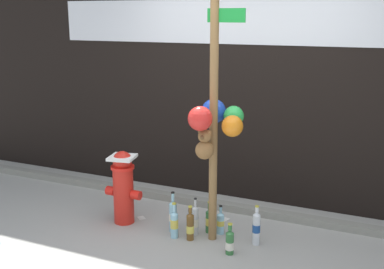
# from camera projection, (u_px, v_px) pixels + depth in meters

# --- Properties ---
(ground_plane) EXTENTS (14.00, 14.00, 0.00)m
(ground_plane) POSITION_uv_depth(u_px,v_px,m) (190.00, 255.00, 4.38)
(ground_plane) COLOR #9E9B93
(building_wall) EXTENTS (10.00, 0.21, 3.73)m
(building_wall) POSITION_uv_depth(u_px,v_px,m) (250.00, 38.00, 5.38)
(building_wall) COLOR black
(building_wall) RESTS_ON ground_plane
(curb_strip) EXTENTS (8.00, 0.12, 0.08)m
(curb_strip) POSITION_uv_depth(u_px,v_px,m) (232.00, 207.00, 5.37)
(curb_strip) COLOR gray
(curb_strip) RESTS_ON ground_plane
(memorial_post) EXTENTS (0.51, 0.56, 2.65)m
(memorial_post) POSITION_uv_depth(u_px,v_px,m) (215.00, 94.00, 4.35)
(memorial_post) COLOR olive
(memorial_post) RESTS_ON ground_plane
(fire_hydrant) EXTENTS (0.40, 0.29, 0.77)m
(fire_hydrant) POSITION_uv_depth(u_px,v_px,m) (123.00, 185.00, 4.99)
(fire_hydrant) COLOR red
(fire_hydrant) RESTS_ON ground_plane
(bottle_0) EXTENTS (0.08, 0.08, 0.30)m
(bottle_0) POSITION_uv_depth(u_px,v_px,m) (230.00, 242.00, 4.38)
(bottle_0) COLOR #337038
(bottle_0) RESTS_ON ground_plane
(bottle_1) EXTENTS (0.08, 0.08, 0.42)m
(bottle_1) POSITION_uv_depth(u_px,v_px,m) (173.00, 216.00, 4.83)
(bottle_1) COLOR #93CCE0
(bottle_1) RESTS_ON ground_plane
(bottle_2) EXTENTS (0.07, 0.07, 0.35)m
(bottle_2) POSITION_uv_depth(u_px,v_px,m) (190.00, 226.00, 4.65)
(bottle_2) COLOR brown
(bottle_2) RESTS_ON ground_plane
(bottle_3) EXTENTS (0.07, 0.07, 0.30)m
(bottle_3) POSITION_uv_depth(u_px,v_px,m) (221.00, 222.00, 4.79)
(bottle_3) COLOR #93CCE0
(bottle_3) RESTS_ON ground_plane
(bottle_4) EXTENTS (0.08, 0.08, 0.33)m
(bottle_4) POSITION_uv_depth(u_px,v_px,m) (209.00, 220.00, 4.82)
(bottle_4) COLOR #337038
(bottle_4) RESTS_ON ground_plane
(bottle_5) EXTENTS (0.08, 0.08, 0.36)m
(bottle_5) POSITION_uv_depth(u_px,v_px,m) (174.00, 223.00, 4.70)
(bottle_5) COLOR #93CCE0
(bottle_5) RESTS_ON ground_plane
(bottle_6) EXTENTS (0.06, 0.06, 0.38)m
(bottle_6) POSITION_uv_depth(u_px,v_px,m) (195.00, 220.00, 4.77)
(bottle_6) COLOR silver
(bottle_6) RESTS_ON ground_plane
(bottle_7) EXTENTS (0.07, 0.07, 0.39)m
(bottle_7) POSITION_uv_depth(u_px,v_px,m) (256.00, 228.00, 4.55)
(bottle_7) COLOR silver
(bottle_7) RESTS_ON ground_plane
(litter_1) EXTENTS (0.12, 0.13, 0.01)m
(litter_1) POSITION_uv_depth(u_px,v_px,m) (223.00, 219.00, 5.15)
(litter_1) COLOR silver
(litter_1) RESTS_ON ground_plane
(litter_2) EXTENTS (0.11, 0.11, 0.01)m
(litter_2) POSITION_uv_depth(u_px,v_px,m) (141.00, 218.00, 5.18)
(litter_2) COLOR silver
(litter_2) RESTS_ON ground_plane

